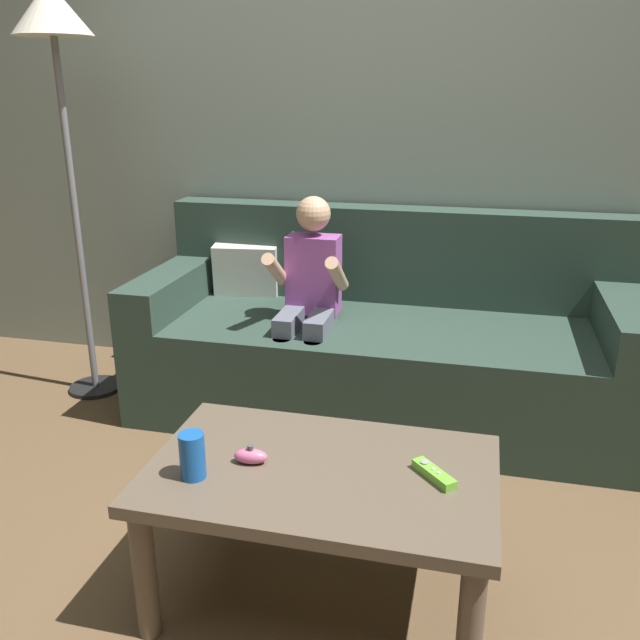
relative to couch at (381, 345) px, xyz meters
The scene contains 9 objects.
ground_plane 1.37m from the couch, 95.65° to the right, with size 9.29×9.29×0.00m, color brown.
wall_back 1.04m from the couch, 108.53° to the left, with size 4.65×0.05×2.50m, color gray.
couch is the anchor object (origin of this frame).
person_seated_on_couch 0.41m from the couch, 147.58° to the right, with size 0.30×0.37×0.94m.
coffee_table 1.21m from the couch, 88.91° to the right, with size 0.91×0.57×0.41m.
game_remote_lime_near_edge 1.24m from the couch, 75.30° to the right, with size 0.12×0.13×0.03m.
nunchuk_pink 1.25m from the couch, 97.60° to the right, with size 0.09×0.05×0.05m.
soda_can 1.37m from the couch, 102.11° to the right, with size 0.07×0.07×0.12m, color #1959B2.
floor_lamp 1.81m from the couch, behind, with size 0.32×0.32×1.75m.
Camera 1 is at (0.51, -1.37, 1.36)m, focal length 37.72 mm.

